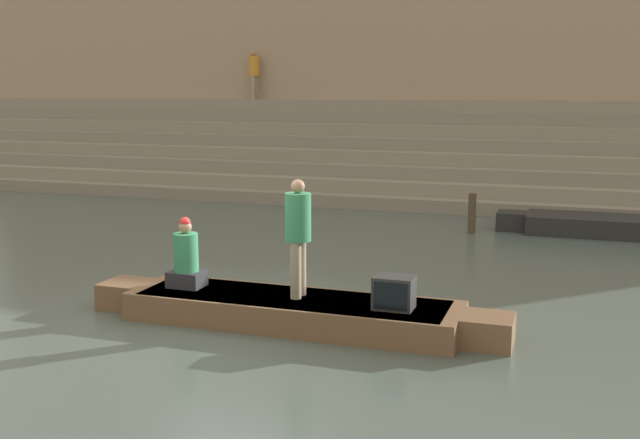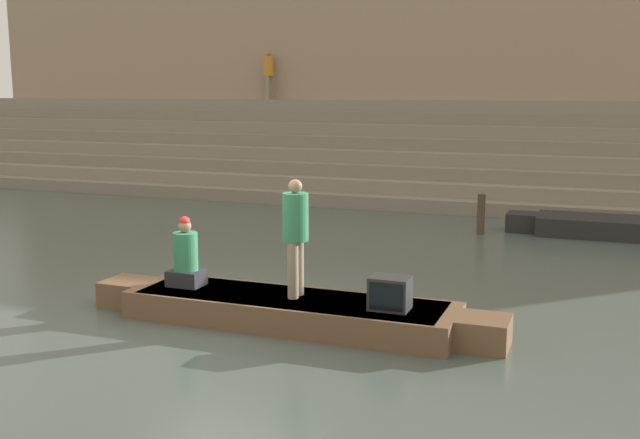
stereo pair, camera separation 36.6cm
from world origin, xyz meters
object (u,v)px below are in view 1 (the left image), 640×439
(rowboat_main, at_px, (292,310))
(person_rowing, at_px, (186,260))
(mooring_post, at_px, (472,213))
(tv_set, at_px, (394,293))
(person_on_steps, at_px, (254,71))
(person_standing, at_px, (298,230))
(moored_boat_shore, at_px, (640,227))

(rowboat_main, distance_m, person_rowing, 1.76)
(rowboat_main, xyz_separation_m, mooring_post, (1.45, 7.63, 0.25))
(tv_set, distance_m, person_on_steps, 16.94)
(rowboat_main, height_order, tv_set, tv_set)
(person_standing, height_order, person_on_steps, person_on_steps)
(person_standing, relative_size, person_on_steps, 1.00)
(rowboat_main, bearing_deg, person_rowing, 177.21)
(tv_set, relative_size, person_on_steps, 0.32)
(person_standing, distance_m, moored_boat_shore, 9.73)
(person_standing, height_order, person_rowing, person_standing)
(person_rowing, relative_size, moored_boat_shore, 0.17)
(moored_boat_shore, bearing_deg, tv_set, -114.90)
(tv_set, xyz_separation_m, person_on_steps, (-8.33, 14.39, 3.23))
(person_standing, bearing_deg, rowboat_main, -133.62)
(person_standing, relative_size, mooring_post, 1.80)
(person_standing, height_order, moored_boat_shore, person_standing)
(person_standing, bearing_deg, mooring_post, 87.75)
(mooring_post, distance_m, person_on_steps, 11.19)
(tv_set, distance_m, moored_boat_shore, 9.16)
(mooring_post, bearing_deg, tv_set, -89.92)
(rowboat_main, height_order, moored_boat_shore, moored_boat_shore)
(mooring_post, height_order, person_on_steps, person_on_steps)
(person_rowing, bearing_deg, mooring_post, 59.52)
(person_rowing, height_order, person_on_steps, person_on_steps)
(person_standing, xyz_separation_m, tv_set, (1.39, -0.14, -0.72))
(rowboat_main, distance_m, tv_set, 1.52)
(mooring_post, relative_size, person_on_steps, 0.55)
(rowboat_main, height_order, person_on_steps, person_on_steps)
(person_standing, xyz_separation_m, person_on_steps, (-6.94, 14.25, 2.51))
(person_rowing, height_order, mooring_post, person_rowing)
(person_standing, distance_m, tv_set, 1.57)
(person_standing, xyz_separation_m, moored_boat_shore, (4.98, 8.28, -1.11))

